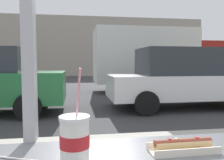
{
  "coord_description": "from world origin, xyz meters",
  "views": [
    {
      "loc": [
        0.2,
        -0.96,
        1.35
      ],
      "look_at": [
        0.73,
        2.43,
        1.1
      ],
      "focal_mm": 37.29,
      "sensor_mm": 36.0,
      "label": 1
    }
  ],
  "objects_px": {
    "hotdog_tray_near": "(183,146)",
    "parked_car_white": "(180,78)",
    "soda_cup_left": "(75,140)",
    "box_truck": "(158,58)"
  },
  "relations": [
    {
      "from": "parked_car_white",
      "to": "box_truck",
      "type": "distance_m",
      "value": 4.23
    },
    {
      "from": "hotdog_tray_near",
      "to": "box_truck",
      "type": "xyz_separation_m",
      "value": [
        3.52,
        9.82,
        0.55
      ]
    },
    {
      "from": "hotdog_tray_near",
      "to": "box_truck",
      "type": "relative_size",
      "value": 0.04
    },
    {
      "from": "box_truck",
      "to": "parked_car_white",
      "type": "bearing_deg",
      "value": -101.16
    },
    {
      "from": "soda_cup_left",
      "to": "parked_car_white",
      "type": "relative_size",
      "value": 0.07
    },
    {
      "from": "hotdog_tray_near",
      "to": "parked_car_white",
      "type": "relative_size",
      "value": 0.06
    },
    {
      "from": "parked_car_white",
      "to": "box_truck",
      "type": "height_order",
      "value": "box_truck"
    },
    {
      "from": "hotdog_tray_near",
      "to": "box_truck",
      "type": "height_order",
      "value": "box_truck"
    },
    {
      "from": "parked_car_white",
      "to": "hotdog_tray_near",
      "type": "bearing_deg",
      "value": -115.34
    },
    {
      "from": "soda_cup_left",
      "to": "hotdog_tray_near",
      "type": "relative_size",
      "value": 1.24
    }
  ]
}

